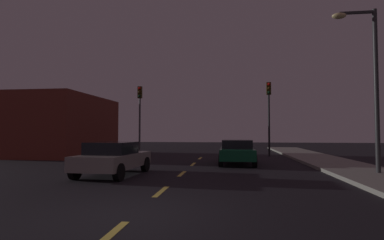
{
  "coord_description": "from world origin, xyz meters",
  "views": [
    {
      "loc": [
        2.02,
        -6.05,
        1.73
      ],
      "look_at": [
        -0.8,
        15.99,
        2.66
      ],
      "focal_mm": 28.01,
      "sensor_mm": 36.0,
      "label": 1
    }
  ],
  "objects_px": {
    "traffic_signal_left": "(140,107)",
    "car_stopped_ahead": "(237,151)",
    "street_lamp_right": "(369,75)",
    "traffic_signal_right": "(269,105)",
    "car_adjacent_lane": "(113,158)"
  },
  "relations": [
    {
      "from": "traffic_signal_left",
      "to": "street_lamp_right",
      "type": "bearing_deg",
      "value": -37.51
    },
    {
      "from": "traffic_signal_left",
      "to": "car_adjacent_lane",
      "type": "relative_size",
      "value": 1.34
    },
    {
      "from": "traffic_signal_right",
      "to": "car_adjacent_lane",
      "type": "relative_size",
      "value": 1.37
    },
    {
      "from": "traffic_signal_left",
      "to": "traffic_signal_right",
      "type": "height_order",
      "value": "traffic_signal_right"
    },
    {
      "from": "traffic_signal_right",
      "to": "car_stopped_ahead",
      "type": "xyz_separation_m",
      "value": [
        -2.44,
        -5.61,
        -3.05
      ]
    },
    {
      "from": "traffic_signal_left",
      "to": "car_stopped_ahead",
      "type": "xyz_separation_m",
      "value": [
        7.24,
        -5.61,
        -2.97
      ]
    },
    {
      "from": "traffic_signal_left",
      "to": "street_lamp_right",
      "type": "distance_m",
      "value": 15.64
    },
    {
      "from": "car_stopped_ahead",
      "to": "street_lamp_right",
      "type": "relative_size",
      "value": 0.62
    },
    {
      "from": "traffic_signal_left",
      "to": "traffic_signal_right",
      "type": "distance_m",
      "value": 9.69
    },
    {
      "from": "car_adjacent_lane",
      "to": "traffic_signal_right",
      "type": "bearing_deg",
      "value": 54.65
    },
    {
      "from": "car_adjacent_lane",
      "to": "street_lamp_right",
      "type": "distance_m",
      "value": 10.8
    },
    {
      "from": "traffic_signal_right",
      "to": "street_lamp_right",
      "type": "relative_size",
      "value": 0.81
    },
    {
      "from": "car_stopped_ahead",
      "to": "street_lamp_right",
      "type": "xyz_separation_m",
      "value": [
        5.16,
        -3.91,
        3.35
      ]
    },
    {
      "from": "traffic_signal_right",
      "to": "car_adjacent_lane",
      "type": "bearing_deg",
      "value": -125.35
    },
    {
      "from": "traffic_signal_left",
      "to": "car_stopped_ahead",
      "type": "height_order",
      "value": "traffic_signal_left"
    }
  ]
}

